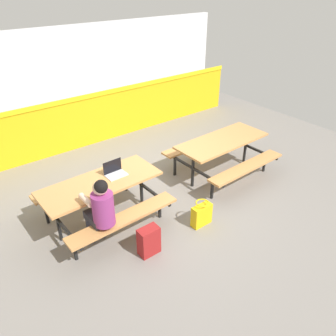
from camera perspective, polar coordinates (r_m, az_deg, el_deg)
The scene contains 8 objects.
ground_plane at distance 6.15m, azimuth -0.27°, elevation -4.31°, with size 10.00×10.00×0.02m, color gray.
accent_backdrop at distance 7.72m, azimuth -12.98°, elevation 12.78°, with size 8.00×0.14×2.60m.
picnic_table_left at distance 5.29m, azimuth -11.29°, elevation -3.82°, with size 1.86×1.59×0.74m.
picnic_table_right at distance 6.53m, azimuth 9.12°, elevation 3.46°, with size 1.86×1.59×0.74m.
student_nearer at distance 4.69m, azimuth -11.37°, elevation -6.81°, with size 0.37×0.53×1.21m.
laptop_silver at distance 5.31m, azimuth -9.01°, elevation -0.67°, with size 0.32×0.23×0.22m.
backpack_dark at distance 4.85m, azimuth -3.33°, elevation -12.28°, with size 0.30×0.22×0.44m.
tote_bag_bright at distance 5.36m, azimuth 5.73°, elevation -7.88°, with size 0.34×0.21×0.43m.
Camera 1 is at (-3.07, -4.00, 3.51)m, focal length 35.83 mm.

